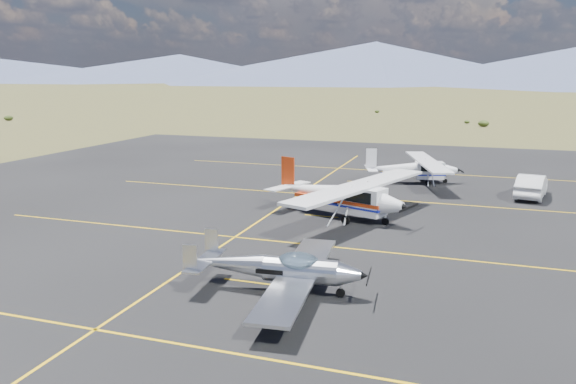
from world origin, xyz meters
The scene contains 6 objects.
ground centered at (0.00, 0.00, 0.00)m, with size 1600.00×1600.00×0.00m, color #383D1C.
apron centered at (0.00, 7.00, 0.00)m, with size 72.00×72.00×0.02m, color black.
aircraft_low_wing centered at (-1.39, -4.07, 0.94)m, with size 6.52×9.05×1.96m.
aircraft_cessna centered at (-1.93, 7.64, 1.39)m, with size 8.60×12.20×3.14m.
aircraft_plain centered at (0.84, 19.31, 1.15)m, with size 6.93×10.16×2.59m.
sedan centered at (8.85, 16.85, 0.79)m, with size 1.65×4.73×1.56m, color silver.
Camera 1 is at (5.27, -22.85, 8.11)m, focal length 35.00 mm.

